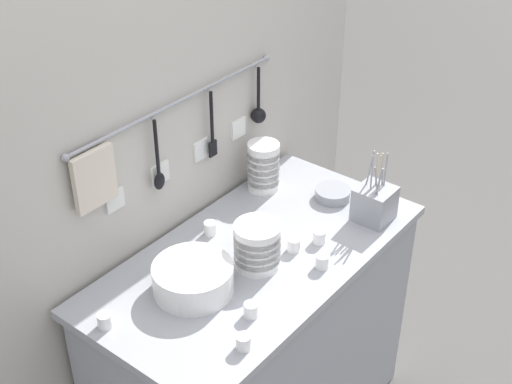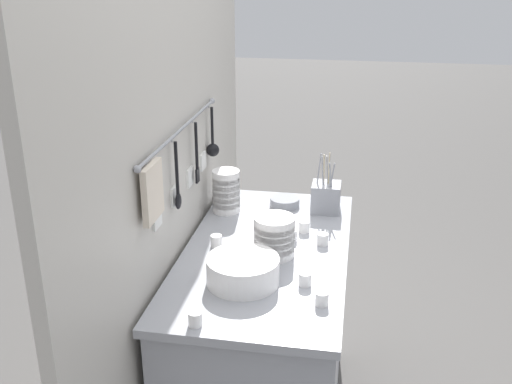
{
  "view_description": "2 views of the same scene",
  "coord_description": "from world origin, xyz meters",
  "px_view_note": "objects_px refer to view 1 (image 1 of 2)",
  "views": [
    {
      "loc": [
        -1.44,
        -1.13,
        2.29
      ],
      "look_at": [
        0.02,
        0.02,
        1.08
      ],
      "focal_mm": 50.0,
      "sensor_mm": 36.0,
      "label": 1
    },
    {
      "loc": [
        -1.99,
        -0.31,
        1.88
      ],
      "look_at": [
        -0.04,
        0.03,
        1.11
      ],
      "focal_mm": 42.0,
      "sensor_mm": 36.0,
      "label": 2
    }
  ],
  "objects_px": {
    "bowl_stack_short_front": "(257,245)",
    "cup_by_caddy": "(210,228)",
    "plate_stack": "(193,278)",
    "cup_front_right": "(322,261)",
    "cup_front_left": "(251,310)",
    "cutlery_caddy": "(374,203)",
    "cup_centre": "(105,321)",
    "steel_mixing_bowl": "(333,194)",
    "bowl_stack_tall_left": "(263,166)",
    "cup_mid_row": "(294,245)",
    "cup_beside_plates": "(319,237)",
    "cup_back_left": "(243,342)"
  },
  "relations": [
    {
      "from": "cutlery_caddy",
      "to": "cup_beside_plates",
      "type": "distance_m",
      "value": 0.25
    },
    {
      "from": "cup_centre",
      "to": "cup_by_caddy",
      "type": "xyz_separation_m",
      "value": [
        0.52,
        0.06,
        0.0
      ]
    },
    {
      "from": "cup_front_left",
      "to": "cup_mid_row",
      "type": "relative_size",
      "value": 1.0
    },
    {
      "from": "cutlery_caddy",
      "to": "cup_mid_row",
      "type": "relative_size",
      "value": 5.75
    },
    {
      "from": "bowl_stack_tall_left",
      "to": "cup_back_left",
      "type": "height_order",
      "value": "bowl_stack_tall_left"
    },
    {
      "from": "cup_mid_row",
      "to": "plate_stack",
      "type": "bearing_deg",
      "value": 160.66
    },
    {
      "from": "steel_mixing_bowl",
      "to": "cup_centre",
      "type": "distance_m",
      "value": 0.97
    },
    {
      "from": "plate_stack",
      "to": "cup_front_right",
      "type": "height_order",
      "value": "plate_stack"
    },
    {
      "from": "bowl_stack_short_front",
      "to": "cup_by_caddy",
      "type": "bearing_deg",
      "value": 81.93
    },
    {
      "from": "cup_mid_row",
      "to": "cup_back_left",
      "type": "xyz_separation_m",
      "value": [
        -0.44,
        -0.15,
        0.0
      ]
    },
    {
      "from": "cup_by_caddy",
      "to": "cup_mid_row",
      "type": "bearing_deg",
      "value": -69.96
    },
    {
      "from": "cup_beside_plates",
      "to": "cup_front_right",
      "type": "bearing_deg",
      "value": -141.62
    },
    {
      "from": "cup_mid_row",
      "to": "cup_centre",
      "type": "height_order",
      "value": "same"
    },
    {
      "from": "cup_front_right",
      "to": "steel_mixing_bowl",
      "type": "bearing_deg",
      "value": 28.38
    },
    {
      "from": "cup_mid_row",
      "to": "cup_back_left",
      "type": "relative_size",
      "value": 1.0
    },
    {
      "from": "bowl_stack_short_front",
      "to": "cutlery_caddy",
      "type": "xyz_separation_m",
      "value": [
        0.45,
        -0.16,
        -0.01
      ]
    },
    {
      "from": "steel_mixing_bowl",
      "to": "bowl_stack_tall_left",
      "type": "bearing_deg",
      "value": 113.02
    },
    {
      "from": "cup_front_left",
      "to": "steel_mixing_bowl",
      "type": "bearing_deg",
      "value": 13.06
    },
    {
      "from": "cup_front_left",
      "to": "bowl_stack_short_front",
      "type": "bearing_deg",
      "value": 33.95
    },
    {
      "from": "plate_stack",
      "to": "cup_by_caddy",
      "type": "relative_size",
      "value": 5.42
    },
    {
      "from": "cup_front_left",
      "to": "cup_by_caddy",
      "type": "height_order",
      "value": "same"
    },
    {
      "from": "cup_front_right",
      "to": "cup_front_left",
      "type": "bearing_deg",
      "value": 173.35
    },
    {
      "from": "cutlery_caddy",
      "to": "cup_centre",
      "type": "relative_size",
      "value": 5.75
    },
    {
      "from": "cup_by_caddy",
      "to": "cutlery_caddy",
      "type": "bearing_deg",
      "value": -42.53
    },
    {
      "from": "bowl_stack_tall_left",
      "to": "cup_centre",
      "type": "bearing_deg",
      "value": -173.51
    },
    {
      "from": "bowl_stack_tall_left",
      "to": "cup_back_left",
      "type": "relative_size",
      "value": 4.08
    },
    {
      "from": "cup_front_right",
      "to": "cup_by_caddy",
      "type": "bearing_deg",
      "value": 102.05
    },
    {
      "from": "cutlery_caddy",
      "to": "cup_front_left",
      "type": "xyz_separation_m",
      "value": [
        -0.65,
        0.03,
        -0.04
      ]
    },
    {
      "from": "plate_stack",
      "to": "cup_by_caddy",
      "type": "height_order",
      "value": "plate_stack"
    },
    {
      "from": "bowl_stack_short_front",
      "to": "cup_front_left",
      "type": "relative_size",
      "value": 3.34
    },
    {
      "from": "cutlery_caddy",
      "to": "cup_by_caddy",
      "type": "height_order",
      "value": "cutlery_caddy"
    },
    {
      "from": "bowl_stack_short_front",
      "to": "steel_mixing_bowl",
      "type": "xyz_separation_m",
      "value": [
        0.47,
        0.02,
        -0.06
      ]
    },
    {
      "from": "cup_centre",
      "to": "steel_mixing_bowl",
      "type": "bearing_deg",
      "value": -8.43
    },
    {
      "from": "cutlery_caddy",
      "to": "cup_by_caddy",
      "type": "relative_size",
      "value": 5.75
    },
    {
      "from": "plate_stack",
      "to": "steel_mixing_bowl",
      "type": "height_order",
      "value": "plate_stack"
    },
    {
      "from": "bowl_stack_short_front",
      "to": "cup_front_right",
      "type": "distance_m",
      "value": 0.21
    },
    {
      "from": "steel_mixing_bowl",
      "to": "cup_front_left",
      "type": "height_order",
      "value": "cup_front_left"
    },
    {
      "from": "bowl_stack_tall_left",
      "to": "plate_stack",
      "type": "height_order",
      "value": "bowl_stack_tall_left"
    },
    {
      "from": "plate_stack",
      "to": "cutlery_caddy",
      "type": "bearing_deg",
      "value": -19.19
    },
    {
      "from": "cup_front_left",
      "to": "cup_front_right",
      "type": "relative_size",
      "value": 1.0
    },
    {
      "from": "bowl_stack_tall_left",
      "to": "cup_centre",
      "type": "distance_m",
      "value": 0.87
    },
    {
      "from": "cup_mid_row",
      "to": "cup_centre",
      "type": "distance_m",
      "value": 0.66
    },
    {
      "from": "cutlery_caddy",
      "to": "cup_front_left",
      "type": "distance_m",
      "value": 0.65
    },
    {
      "from": "plate_stack",
      "to": "cup_front_right",
      "type": "bearing_deg",
      "value": -36.18
    },
    {
      "from": "cup_centre",
      "to": "cup_beside_plates",
      "type": "xyz_separation_m",
      "value": [
        0.71,
        -0.25,
        0.0
      ]
    },
    {
      "from": "bowl_stack_short_front",
      "to": "bowl_stack_tall_left",
      "type": "bearing_deg",
      "value": 35.36
    },
    {
      "from": "plate_stack",
      "to": "cup_centre",
      "type": "bearing_deg",
      "value": 161.62
    },
    {
      "from": "cutlery_caddy",
      "to": "cup_front_right",
      "type": "xyz_separation_m",
      "value": [
        -0.33,
        -0.01,
        -0.04
      ]
    },
    {
      "from": "cup_centre",
      "to": "cup_mid_row",
      "type": "bearing_deg",
      "value": -18.92
    },
    {
      "from": "bowl_stack_short_front",
      "to": "steel_mixing_bowl",
      "type": "relative_size",
      "value": 1.16
    }
  ]
}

